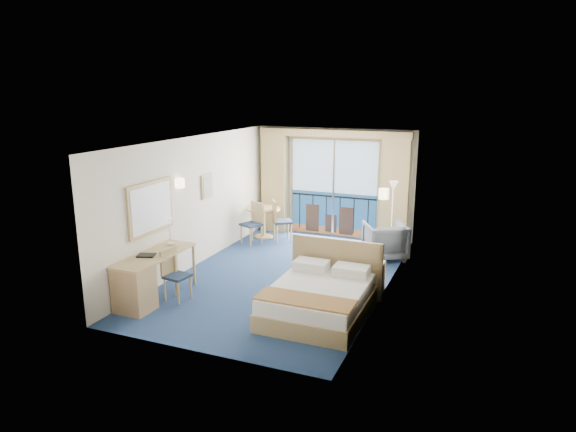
% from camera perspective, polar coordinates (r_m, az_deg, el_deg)
% --- Properties ---
extents(floor, '(6.50, 6.50, 0.00)m').
position_cam_1_polar(floor, '(10.27, -0.41, -6.70)').
color(floor, navy).
rests_on(floor, ground).
extents(room_walls, '(4.04, 6.54, 2.72)m').
position_cam_1_polar(room_walls, '(9.79, -0.43, 3.08)').
color(room_walls, beige).
rests_on(room_walls, ground).
extents(balcony_door, '(2.36, 0.03, 2.52)m').
position_cam_1_polar(balcony_door, '(12.89, 5.05, 2.79)').
color(balcony_door, navy).
rests_on(balcony_door, room_walls).
extents(curtain_left, '(0.65, 0.22, 2.55)m').
position_cam_1_polar(curtain_left, '(13.25, -1.52, 3.74)').
color(curtain_left, tan).
rests_on(curtain_left, room_walls).
extents(curtain_right, '(0.65, 0.22, 2.55)m').
position_cam_1_polar(curtain_right, '(12.36, 11.78, 2.70)').
color(curtain_right, tan).
rests_on(curtain_right, room_walls).
extents(pelmet, '(3.80, 0.25, 0.18)m').
position_cam_1_polar(pelmet, '(12.58, 5.07, 9.14)').
color(pelmet, tan).
rests_on(pelmet, room_walls).
extents(mirror, '(0.05, 1.25, 0.95)m').
position_cam_1_polar(mirror, '(9.53, -14.99, 0.90)').
color(mirror, tan).
rests_on(mirror, room_walls).
extents(wall_print, '(0.04, 0.42, 0.52)m').
position_cam_1_polar(wall_print, '(11.10, -8.98, 3.27)').
color(wall_print, tan).
rests_on(wall_print, room_walls).
extents(sconce_left, '(0.18, 0.18, 0.18)m').
position_cam_1_polar(sconce_left, '(10.17, -11.92, 3.60)').
color(sconce_left, '#FFE4B2').
rests_on(sconce_left, room_walls).
extents(sconce_right, '(0.18, 0.18, 0.18)m').
position_cam_1_polar(sconce_right, '(9.07, 10.60, 2.44)').
color(sconce_right, '#FFE4B2').
rests_on(sconce_right, room_walls).
extents(bed, '(1.67, 1.98, 1.05)m').
position_cam_1_polar(bed, '(8.53, 3.53, -9.06)').
color(bed, tan).
rests_on(bed, ground).
extents(nightstand, '(0.42, 0.40, 0.54)m').
position_cam_1_polar(nightstand, '(9.63, 9.32, -6.61)').
color(nightstand, '#9C7B52').
rests_on(nightstand, ground).
extents(phone, '(0.20, 0.18, 0.08)m').
position_cam_1_polar(phone, '(9.54, 9.35, -4.82)').
color(phone, white).
rests_on(phone, nightstand).
extents(armchair, '(1.16, 1.17, 0.79)m').
position_cam_1_polar(armchair, '(11.43, 10.75, -2.71)').
color(armchair, '#444752').
rests_on(armchair, ground).
extents(floor_lamp, '(0.22, 0.22, 1.62)m').
position_cam_1_polar(floor_lamp, '(11.77, 11.59, 1.92)').
color(floor_lamp, silver).
rests_on(floor_lamp, ground).
extents(desk, '(0.60, 1.74, 0.82)m').
position_cam_1_polar(desk, '(9.06, -16.23, -7.13)').
color(desk, tan).
rests_on(desk, ground).
extents(desk_chair, '(0.46, 0.45, 0.91)m').
position_cam_1_polar(desk_chair, '(9.27, -12.59, -6.01)').
color(desk_chair, '#1D2C45').
rests_on(desk_chair, ground).
extents(folder, '(0.35, 0.31, 0.03)m').
position_cam_1_polar(folder, '(9.21, -15.47, -4.23)').
color(folder, black).
rests_on(folder, desk).
extents(desk_lamp, '(0.13, 0.13, 0.49)m').
position_cam_1_polar(desk_lamp, '(9.65, -13.02, -1.09)').
color(desk_lamp, silver).
rests_on(desk_lamp, desk).
extents(round_table, '(0.83, 0.83, 0.75)m').
position_cam_1_polar(round_table, '(12.78, -2.74, 0.10)').
color(round_table, tan).
rests_on(round_table, ground).
extents(table_chair_a, '(0.61, 0.61, 1.01)m').
position_cam_1_polar(table_chair_a, '(12.45, -1.01, -0.25)').
color(table_chair_a, '#1D2C45').
rests_on(table_chair_a, ground).
extents(table_chair_b, '(0.56, 0.57, 0.99)m').
position_cam_1_polar(table_chair_b, '(12.32, -3.81, -0.50)').
color(table_chair_b, '#1D2C45').
rests_on(table_chair_b, ground).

